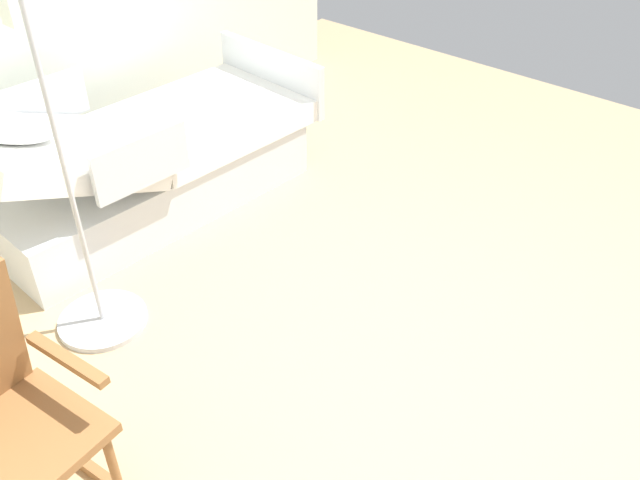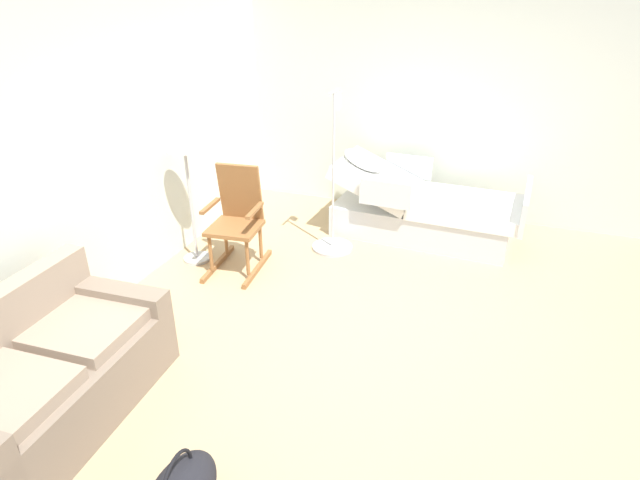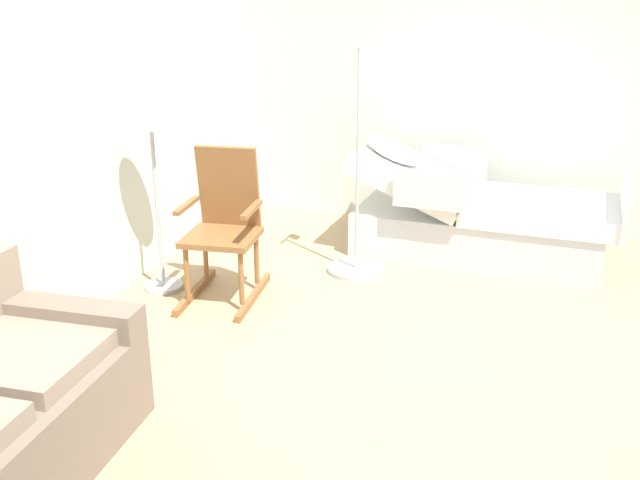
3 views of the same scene
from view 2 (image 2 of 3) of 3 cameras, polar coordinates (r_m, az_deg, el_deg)
ground_plane at (r=4.45m, az=6.60°, el=-9.49°), size 6.68×6.68×0.00m
back_wall at (r=4.92m, az=-21.58°, el=9.84°), size 5.54×0.10×2.70m
side_wall at (r=6.44m, az=13.23°, el=14.42°), size 0.10×4.96×2.70m
hospital_bed at (r=5.99m, az=11.22°, el=3.18°), size 1.09×2.15×0.95m
couch at (r=3.87m, az=-28.00°, el=-13.46°), size 1.64×0.92×0.85m
rocking_chair at (r=5.19m, az=-9.12°, el=2.20°), size 0.80×0.55×1.05m
floor_lamp at (r=5.15m, az=-14.76°, el=10.06°), size 0.34×0.34×1.48m
iv_pole at (r=5.58m, az=1.42°, el=1.41°), size 0.44×0.44×1.69m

